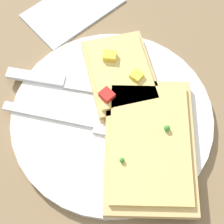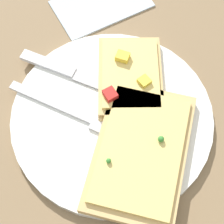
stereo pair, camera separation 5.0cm
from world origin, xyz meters
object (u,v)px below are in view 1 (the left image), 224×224
(fork, at_px, (85,122))
(pizza_slice_corner, at_px, (120,73))
(knife, at_px, (71,83))
(pizza_slice_main, at_px, (149,144))
(plate, at_px, (112,117))
(napkin, at_px, (73,7))

(fork, height_order, pizza_slice_corner, pizza_slice_corner)
(knife, distance_m, pizza_slice_main, 0.14)
(knife, height_order, pizza_slice_corner, pizza_slice_corner)
(plate, height_order, pizza_slice_main, pizza_slice_main)
(pizza_slice_main, height_order, pizza_slice_corner, same)
(pizza_slice_main, xyz_separation_m, napkin, (0.08, 0.26, -0.02))
(pizza_slice_corner, relative_size, napkin, 1.02)
(plate, relative_size, fork, 1.56)
(knife, relative_size, pizza_slice_main, 0.88)
(knife, bearing_deg, napkin, 102.29)
(pizza_slice_main, distance_m, pizza_slice_corner, 0.11)
(napkin, bearing_deg, pizza_slice_corner, -102.67)
(knife, xyz_separation_m, pizza_slice_corner, (0.06, -0.04, 0.01))
(pizza_slice_corner, distance_m, napkin, 0.16)
(plate, distance_m, fork, 0.04)
(pizza_slice_main, height_order, napkin, pizza_slice_main)
(knife, height_order, pizza_slice_main, pizza_slice_main)
(knife, height_order, napkin, knife)
(fork, relative_size, pizza_slice_corner, 1.15)
(pizza_slice_main, bearing_deg, plate, 47.56)
(plate, xyz_separation_m, knife, (-0.01, 0.08, 0.01))
(plate, xyz_separation_m, pizza_slice_main, (0.01, -0.07, 0.02))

